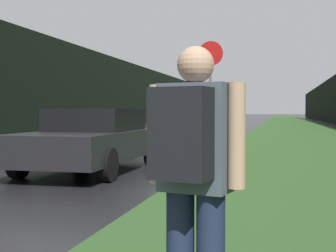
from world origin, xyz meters
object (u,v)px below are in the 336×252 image
at_px(stop_sign, 211,91).
at_px(hitchhiker_with_backpack, 193,172).
at_px(car_passing_near, 93,139).
at_px(delivery_truck, 236,110).

relative_size(stop_sign, hitchhiker_with_backpack, 1.83).
bearing_deg(hitchhiker_with_backpack, car_passing_near, 129.02).
xyz_separation_m(stop_sign, delivery_truck, (-6.56, 80.78, -0.07)).
relative_size(hitchhiker_with_backpack, car_passing_near, 0.35).
bearing_deg(car_passing_near, delivery_truck, -87.06).
bearing_deg(delivery_truck, stop_sign, -85.35).
height_order(car_passing_near, delivery_truck, delivery_truck).
xyz_separation_m(car_passing_near, delivery_truck, (-4.24, 82.67, 1.03)).
bearing_deg(hitchhiker_with_backpack, delivery_truck, 107.46).
distance_m(hitchhiker_with_backpack, car_passing_near, 7.90).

